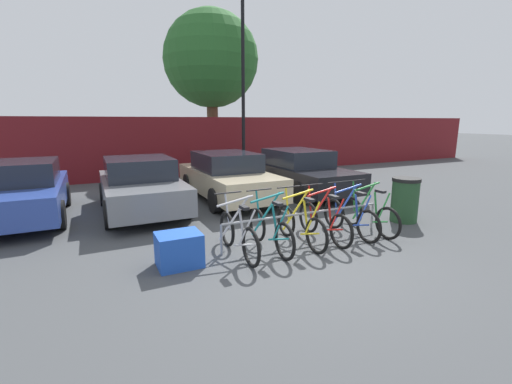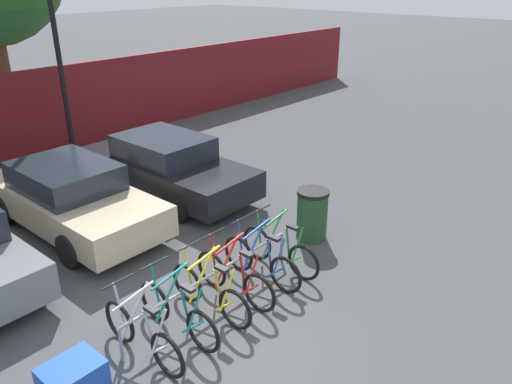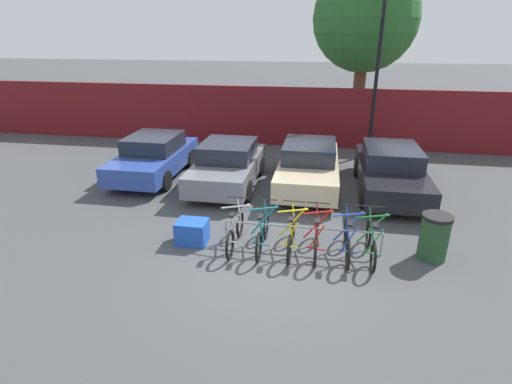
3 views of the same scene
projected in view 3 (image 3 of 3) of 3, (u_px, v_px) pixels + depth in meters
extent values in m
plane|color=#424447|center=(272.00, 262.00, 8.57)|extent=(120.00, 120.00, 0.00)
cube|color=maroon|center=(302.00, 117.00, 16.79)|extent=(36.00, 0.16, 2.47)
cylinder|color=gray|center=(302.00, 227.00, 8.89)|extent=(3.50, 0.04, 0.04)
cylinder|color=gray|center=(226.00, 232.00, 9.27)|extent=(0.04, 0.04, 0.55)
cylinder|color=gray|center=(382.00, 245.00, 8.72)|extent=(0.04, 0.04, 0.55)
torus|color=black|center=(230.00, 245.00, 8.59)|extent=(0.06, 0.66, 0.66)
torus|color=black|center=(240.00, 224.00, 9.55)|extent=(0.06, 0.66, 0.66)
cylinder|color=#B7B7BC|center=(236.00, 218.00, 9.09)|extent=(0.60, 0.04, 0.76)
cylinder|color=#B7B7BC|center=(236.00, 207.00, 8.93)|extent=(0.68, 0.04, 0.16)
cylinder|color=#B7B7BC|center=(233.00, 227.00, 8.81)|extent=(0.14, 0.04, 0.63)
cylinder|color=#B7B7BC|center=(231.00, 230.00, 8.62)|extent=(0.32, 0.03, 0.58)
cylinder|color=#B7B7BC|center=(232.00, 242.00, 8.78)|extent=(0.40, 0.03, 0.08)
cylinder|color=#B7B7BC|center=(239.00, 211.00, 9.38)|extent=(0.12, 0.04, 0.69)
cylinder|color=black|center=(239.00, 198.00, 9.21)|extent=(0.52, 0.03, 0.03)
cube|color=black|center=(232.00, 215.00, 8.60)|extent=(0.10, 0.22, 0.05)
torus|color=black|center=(259.00, 248.00, 8.49)|extent=(0.06, 0.66, 0.66)
torus|color=black|center=(266.00, 226.00, 9.45)|extent=(0.06, 0.66, 0.66)
cylinder|color=#197A7F|center=(264.00, 220.00, 9.00)|extent=(0.60, 0.04, 0.76)
cylinder|color=#197A7F|center=(263.00, 209.00, 8.83)|extent=(0.68, 0.04, 0.16)
cylinder|color=#197A7F|center=(261.00, 229.00, 8.71)|extent=(0.14, 0.04, 0.63)
cylinder|color=#197A7F|center=(260.00, 232.00, 8.52)|extent=(0.32, 0.03, 0.58)
cylinder|color=#197A7F|center=(260.00, 244.00, 8.68)|extent=(0.40, 0.03, 0.08)
cylinder|color=#197A7F|center=(266.00, 213.00, 9.28)|extent=(0.12, 0.04, 0.69)
cylinder|color=black|center=(266.00, 199.00, 9.11)|extent=(0.52, 0.03, 0.03)
cube|color=black|center=(261.00, 217.00, 8.50)|extent=(0.10, 0.22, 0.05)
torus|color=black|center=(289.00, 250.00, 8.39)|extent=(0.06, 0.66, 0.66)
torus|color=black|center=(293.00, 228.00, 9.35)|extent=(0.06, 0.66, 0.66)
cylinder|color=yellow|center=(292.00, 222.00, 8.89)|extent=(0.60, 0.04, 0.76)
cylinder|color=yellow|center=(293.00, 211.00, 8.73)|extent=(0.68, 0.04, 0.16)
cylinder|color=yellow|center=(291.00, 232.00, 8.61)|extent=(0.14, 0.04, 0.63)
cylinder|color=yellow|center=(290.00, 235.00, 8.42)|extent=(0.32, 0.03, 0.58)
cylinder|color=yellow|center=(290.00, 247.00, 8.58)|extent=(0.40, 0.03, 0.08)
cylinder|color=yellow|center=(294.00, 215.00, 9.18)|extent=(0.12, 0.04, 0.69)
cylinder|color=black|center=(294.00, 201.00, 9.01)|extent=(0.52, 0.03, 0.03)
cube|color=black|center=(291.00, 219.00, 8.40)|extent=(0.10, 0.22, 0.05)
torus|color=black|center=(315.00, 252.00, 8.30)|extent=(0.06, 0.66, 0.66)
torus|color=black|center=(317.00, 229.00, 9.26)|extent=(0.06, 0.66, 0.66)
cylinder|color=red|center=(317.00, 224.00, 8.81)|extent=(0.60, 0.04, 0.76)
cylinder|color=red|center=(318.00, 212.00, 8.64)|extent=(0.68, 0.04, 0.16)
cylinder|color=red|center=(317.00, 234.00, 8.52)|extent=(0.14, 0.04, 0.63)
cylinder|color=red|center=(316.00, 237.00, 8.33)|extent=(0.32, 0.03, 0.58)
cylinder|color=red|center=(316.00, 249.00, 8.50)|extent=(0.40, 0.03, 0.08)
cylinder|color=red|center=(318.00, 217.00, 9.10)|extent=(0.12, 0.04, 0.69)
cylinder|color=black|center=(319.00, 203.00, 8.92)|extent=(0.52, 0.03, 0.03)
cube|color=black|center=(317.00, 221.00, 8.31)|extent=(0.10, 0.22, 0.05)
torus|color=black|center=(348.00, 255.00, 8.20)|extent=(0.06, 0.66, 0.66)
torus|color=black|center=(346.00, 232.00, 9.16)|extent=(0.06, 0.66, 0.66)
cylinder|color=#284CB7|center=(348.00, 226.00, 8.70)|extent=(0.60, 0.04, 0.76)
cylinder|color=#284CB7|center=(349.00, 215.00, 8.54)|extent=(0.68, 0.04, 0.16)
cylinder|color=#284CB7|center=(348.00, 236.00, 8.42)|extent=(0.14, 0.04, 0.63)
cylinder|color=#284CB7|center=(349.00, 240.00, 8.23)|extent=(0.32, 0.03, 0.58)
cylinder|color=#284CB7|center=(347.00, 251.00, 8.39)|extent=(0.40, 0.03, 0.08)
cylinder|color=#284CB7|center=(347.00, 219.00, 8.99)|extent=(0.12, 0.04, 0.69)
cylinder|color=black|center=(349.00, 205.00, 8.82)|extent=(0.52, 0.03, 0.03)
cube|color=black|center=(350.00, 224.00, 8.21)|extent=(0.10, 0.22, 0.05)
torus|color=black|center=(373.00, 257.00, 8.12)|extent=(0.06, 0.66, 0.66)
torus|color=black|center=(369.00, 233.00, 9.08)|extent=(0.06, 0.66, 0.66)
cylinder|color=#288438|center=(372.00, 228.00, 8.62)|extent=(0.60, 0.04, 0.76)
cylinder|color=#288438|center=(374.00, 216.00, 8.46)|extent=(0.68, 0.04, 0.16)
cylinder|color=#288438|center=(373.00, 238.00, 8.34)|extent=(0.14, 0.04, 0.63)
cylinder|color=#288438|center=(374.00, 242.00, 8.15)|extent=(0.32, 0.03, 0.58)
cylinder|color=#288438|center=(372.00, 253.00, 8.31)|extent=(0.40, 0.03, 0.08)
cylinder|color=#288438|center=(370.00, 221.00, 8.91)|extent=(0.12, 0.04, 0.69)
cylinder|color=black|center=(372.00, 207.00, 8.74)|extent=(0.52, 0.03, 0.03)
cube|color=black|center=(375.00, 226.00, 8.13)|extent=(0.10, 0.22, 0.05)
cube|color=#2D479E|center=(154.00, 160.00, 13.45)|extent=(1.80, 4.10, 0.62)
cube|color=#1E232D|center=(154.00, 143.00, 13.33)|extent=(1.58, 1.88, 0.52)
cylinder|color=black|center=(146.00, 156.00, 14.76)|extent=(0.20, 0.64, 0.64)
cylinder|color=black|center=(190.00, 158.00, 14.50)|extent=(0.20, 0.64, 0.64)
cylinder|color=black|center=(114.00, 177.00, 12.59)|extent=(0.20, 0.64, 0.64)
cylinder|color=black|center=(166.00, 180.00, 12.33)|extent=(0.20, 0.64, 0.64)
cube|color=slate|center=(228.00, 169.00, 12.63)|extent=(1.80, 4.03, 0.62)
cube|color=#1E232D|center=(228.00, 150.00, 12.51)|extent=(1.58, 1.85, 0.52)
cylinder|color=black|center=(212.00, 163.00, 13.92)|extent=(0.20, 0.64, 0.64)
cylinder|color=black|center=(260.00, 166.00, 13.65)|extent=(0.20, 0.64, 0.64)
cylinder|color=black|center=(190.00, 187.00, 11.79)|extent=(0.20, 0.64, 0.64)
cylinder|color=black|center=(247.00, 191.00, 11.52)|extent=(0.20, 0.64, 0.64)
cube|color=#C1B28E|center=(308.00, 169.00, 12.58)|extent=(1.80, 4.47, 0.62)
cube|color=#1E232D|center=(309.00, 151.00, 12.47)|extent=(1.58, 2.06, 0.52)
cylinder|color=black|center=(285.00, 163.00, 13.99)|extent=(0.20, 0.64, 0.64)
cylinder|color=black|center=(335.00, 165.00, 13.72)|extent=(0.20, 0.64, 0.64)
cylinder|color=black|center=(276.00, 190.00, 11.62)|extent=(0.20, 0.64, 0.64)
cylinder|color=black|center=(336.00, 193.00, 11.35)|extent=(0.20, 0.64, 0.64)
cube|color=black|center=(390.00, 174.00, 12.13)|extent=(1.80, 4.58, 0.62)
cube|color=#1E232D|center=(392.00, 155.00, 12.02)|extent=(1.58, 2.11, 0.52)
cylinder|color=black|center=(358.00, 167.00, 13.57)|extent=(0.20, 0.64, 0.64)
cylinder|color=black|center=(410.00, 169.00, 13.30)|extent=(0.20, 0.64, 0.64)
cylinder|color=black|center=(364.00, 196.00, 11.14)|extent=(0.20, 0.64, 0.64)
cylinder|color=black|center=(428.00, 200.00, 10.88)|extent=(0.20, 0.64, 0.64)
cylinder|color=black|center=(378.00, 59.00, 14.53)|extent=(0.14, 0.14, 7.35)
cylinder|color=#234728|center=(434.00, 239.00, 8.55)|extent=(0.60, 0.60, 0.95)
cylinder|color=black|center=(438.00, 217.00, 8.36)|extent=(0.63, 0.63, 0.08)
cube|color=blue|center=(192.00, 232.00, 9.27)|extent=(0.70, 0.56, 0.55)
cylinder|color=brown|center=(358.00, 100.00, 17.88)|extent=(0.53, 0.53, 3.46)
sphere|color=#286028|center=(366.00, 18.00, 16.61)|extent=(4.38, 4.38, 4.38)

